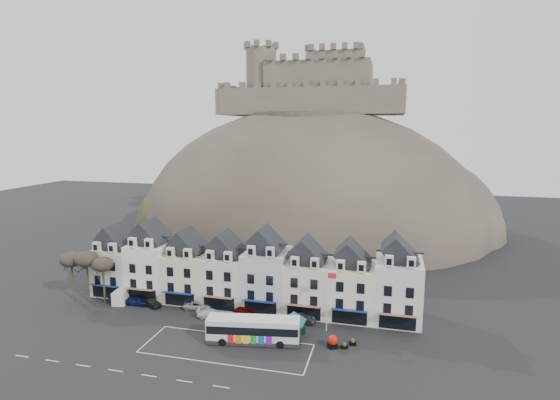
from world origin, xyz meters
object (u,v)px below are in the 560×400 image
at_px(car_maroon, 244,310).
at_px(car_charcoal, 301,318).
at_px(bus, 253,329).
at_px(car_silver, 198,305).
at_px(red_buoy, 333,341).
at_px(bus_shelter, 294,317).
at_px(car_white, 212,314).
at_px(white_van, 124,295).
at_px(flagpole, 328,297).
at_px(car_navy, 137,301).
at_px(car_black, 151,303).

xyz_separation_m(car_maroon, car_charcoal, (9.20, -0.70, 0.10)).
relative_size(bus, car_silver, 2.84).
xyz_separation_m(car_silver, car_maroon, (7.79, 0.00, -0.02)).
relative_size(bus, red_buoy, 7.40).
bearing_deg(bus_shelter, car_white, 169.16).
relative_size(white_van, car_charcoal, 1.18).
height_order(flagpole, white_van, flagpole).
distance_m(flagpole, car_charcoal, 6.27).
relative_size(red_buoy, car_navy, 0.42).
relative_size(car_navy, car_charcoal, 0.96).
bearing_deg(flagpole, car_navy, 177.19).
xyz_separation_m(red_buoy, car_white, (-19.10, 4.57, -0.24)).
xyz_separation_m(car_navy, car_silver, (10.34, 0.98, -0.06)).
height_order(red_buoy, car_black, red_buoy).
xyz_separation_m(flagpole, car_navy, (-31.43, 1.54, -4.38)).
bearing_deg(car_charcoal, car_white, 110.56).
bearing_deg(car_navy, car_white, -96.77).
relative_size(car_silver, car_charcoal, 1.05).
distance_m(white_van, car_charcoal, 30.42).
height_order(car_navy, car_charcoal, car_charcoal).
xyz_separation_m(white_van, car_maroon, (21.21, 0.11, -0.48)).
bearing_deg(flagpole, car_black, 177.07).
height_order(flagpole, car_silver, flagpole).
height_order(red_buoy, car_navy, red_buoy).
bearing_deg(red_buoy, bus, -173.30).
height_order(bus, car_black, bus).
bearing_deg(flagpole, red_buoy, -73.29).
bearing_deg(car_silver, white_van, 79.58).
distance_m(red_buoy, car_charcoal, 8.39).
relative_size(red_buoy, white_van, 0.34).
xyz_separation_m(red_buoy, white_van, (-35.87, 6.95, 0.21)).
relative_size(car_navy, car_white, 0.93).
distance_m(red_buoy, car_white, 19.64).
bearing_deg(car_maroon, car_navy, 106.85).
bearing_deg(car_silver, car_maroon, -100.91).
height_order(car_navy, car_black, car_navy).
distance_m(flagpole, car_navy, 31.77).
relative_size(red_buoy, car_white, 0.39).
distance_m(white_van, car_white, 16.95).
relative_size(red_buoy, car_black, 0.44).
bearing_deg(red_buoy, white_van, 169.03).
xyz_separation_m(bus, car_white, (-8.54, 5.81, -1.30)).
bearing_deg(flagpole, car_white, 179.92).
relative_size(flagpole, car_silver, 1.98).
distance_m(flagpole, car_white, 18.28).
xyz_separation_m(car_navy, car_black, (2.53, -0.07, -0.05)).
relative_size(red_buoy, car_maroon, 0.48).
relative_size(car_navy, car_black, 1.04).
distance_m(red_buoy, flagpole, 6.34).
height_order(white_van, car_maroon, white_van).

